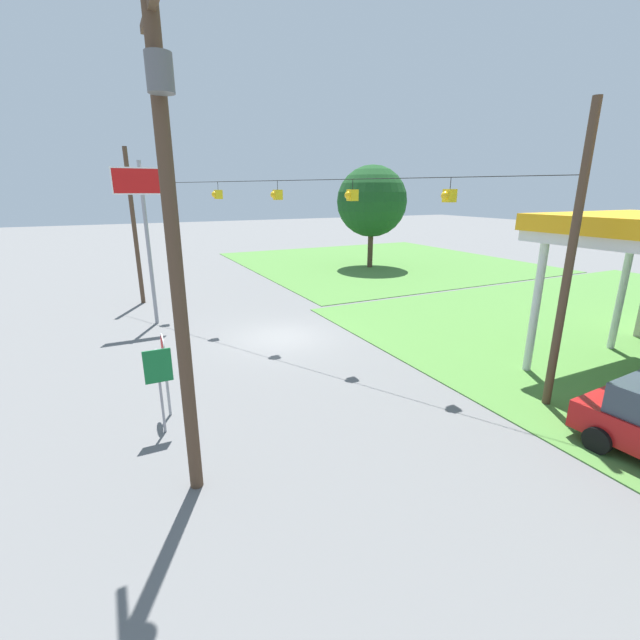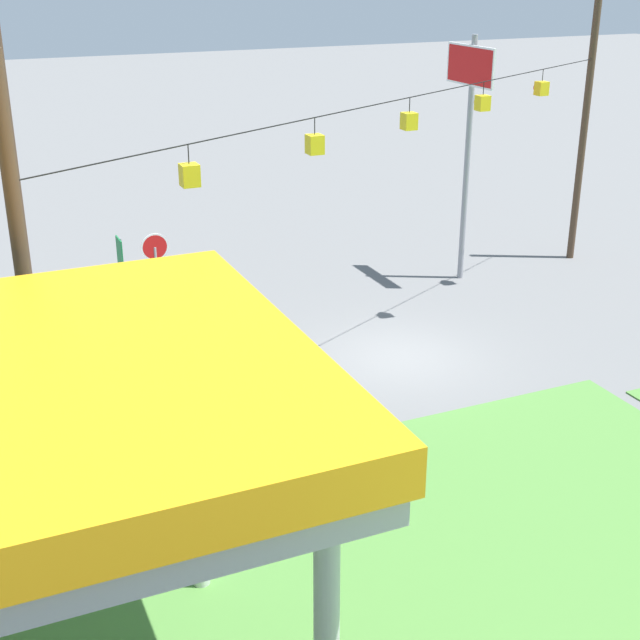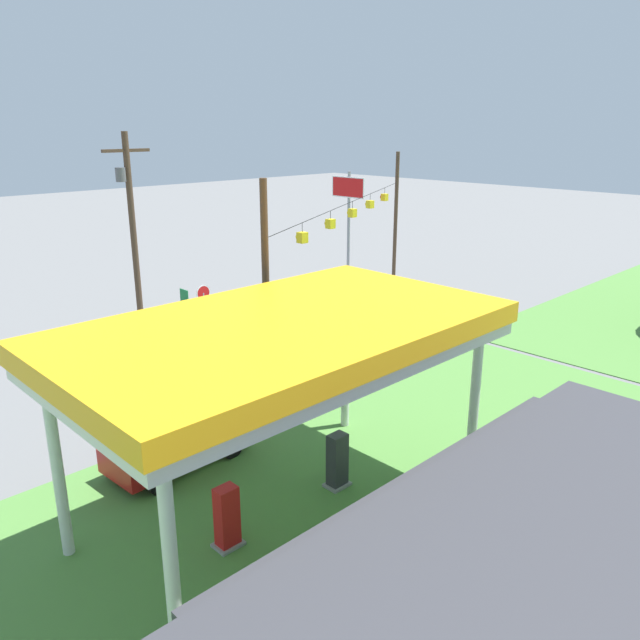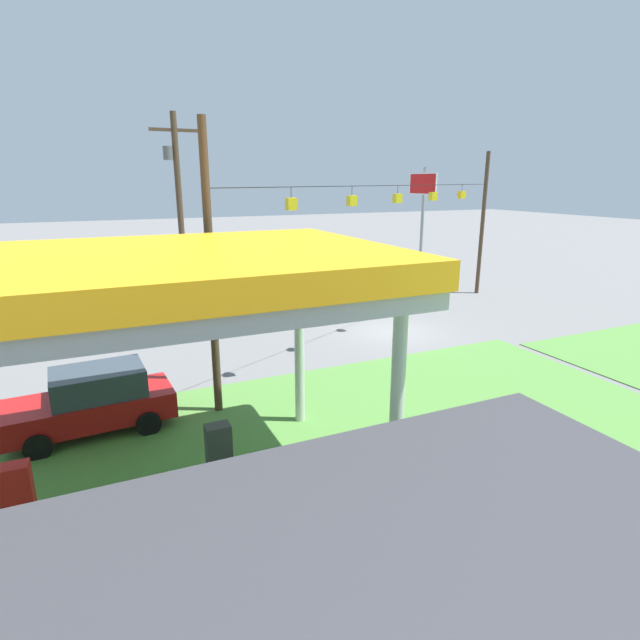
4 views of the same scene
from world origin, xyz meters
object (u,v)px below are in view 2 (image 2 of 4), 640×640
stop_sign_overhead (469,106)px  route_sign (121,262)px  stop_sign_roadside (155,257)px  utility_pole_main (7,136)px

stop_sign_overhead → route_sign: (10.72, -0.98, -3.82)m
stop_sign_roadside → route_sign: stop_sign_roadside is taller
stop_sign_overhead → utility_pole_main: (13.37, -0.64, 0.01)m
utility_pole_main → stop_sign_overhead: bearing=177.3°
stop_sign_overhead → utility_pole_main: bearing=-2.7°
stop_sign_overhead → route_sign: 11.43m
utility_pole_main → route_sign: bearing=-172.8°
utility_pole_main → stop_sign_roadside: bearing=-178.7°
stop_sign_overhead → stop_sign_roadside: bearing=-4.2°
route_sign → utility_pole_main: 4.67m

